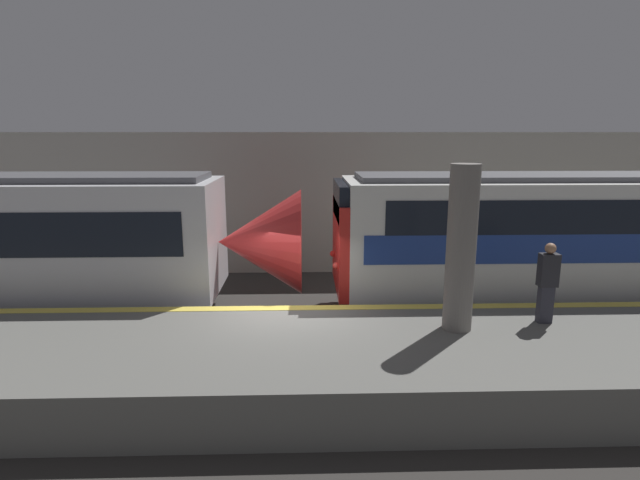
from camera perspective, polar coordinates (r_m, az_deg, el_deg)
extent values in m
plane|color=#33302D|center=(11.98, -3.67, -12.05)|extent=(120.00, 120.00, 0.00)
cube|color=slate|center=(9.96, -4.08, -14.11)|extent=(40.00, 3.99, 1.00)
cube|color=#EAD14C|center=(11.46, -3.76, -7.76)|extent=(40.00, 0.30, 0.01)
cube|color=#9E998E|center=(17.56, -3.11, 4.13)|extent=(50.00, 0.15, 4.93)
cylinder|color=slate|center=(10.21, 15.82, -0.98)|extent=(0.58, 0.58, 3.33)
cone|color=red|center=(13.31, -6.88, -0.19)|extent=(2.20, 2.77, 2.77)
sphere|color=#F2EFCC|center=(13.36, -2.77, -2.03)|extent=(0.20, 0.20, 0.20)
cube|color=black|center=(16.58, 32.64, -5.69)|extent=(15.15, 2.39, 0.75)
cube|color=red|center=(13.31, 2.34, -0.51)|extent=(0.25, 2.86, 2.37)
cube|color=black|center=(13.10, 2.39, 4.56)|extent=(0.25, 2.57, 0.95)
sphere|color=#EA4C42|center=(12.76, 1.84, -2.97)|extent=(0.18, 0.18, 0.18)
sphere|color=#EA4C42|center=(14.03, 1.50, -1.58)|extent=(0.18, 0.18, 0.18)
cube|color=#2D2D38|center=(11.51, 24.33, -6.70)|extent=(0.28, 0.20, 0.79)
cube|color=#232328|center=(11.31, 24.65, -3.14)|extent=(0.38, 0.24, 0.69)
sphere|color=#9E7051|center=(11.21, 24.86, -0.88)|extent=(0.22, 0.22, 0.22)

